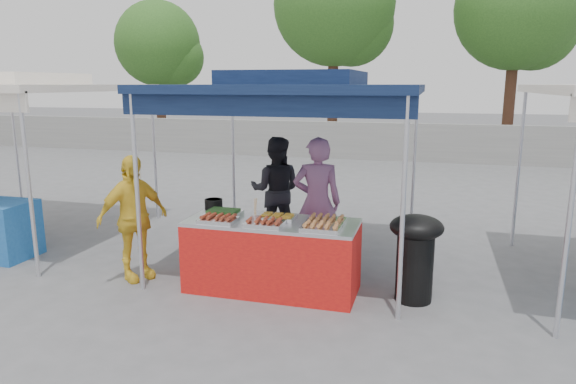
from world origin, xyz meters
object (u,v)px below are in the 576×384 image
(vendor_table, at_px, (272,256))
(vendor_woman, at_px, (317,203))
(helper_man, at_px, (276,190))
(cooking_pot, at_px, (214,204))
(customer_person, at_px, (133,218))
(wok_burner, at_px, (415,250))

(vendor_table, distance_m, vendor_woman, 1.10)
(vendor_table, distance_m, helper_man, 1.93)
(vendor_table, relative_size, helper_man, 1.22)
(vendor_table, xyz_separation_m, vendor_woman, (0.33, 0.95, 0.45))
(vendor_woman, xyz_separation_m, helper_man, (-0.83, 0.87, -0.05))
(vendor_table, bearing_deg, cooking_pot, 158.97)
(helper_man, xyz_separation_m, customer_person, (-1.25, -1.94, -0.03))
(vendor_table, distance_m, customer_person, 1.80)
(cooking_pot, relative_size, vendor_woman, 0.13)
(wok_burner, height_order, vendor_woman, vendor_woman)
(vendor_table, height_order, customer_person, customer_person)
(helper_man, bearing_deg, cooking_pot, 67.98)
(cooking_pot, relative_size, customer_person, 0.14)
(cooking_pot, distance_m, customer_person, 1.00)
(wok_burner, height_order, helper_man, helper_man)
(vendor_table, bearing_deg, customer_person, -176.24)
(vendor_woman, relative_size, helper_man, 1.06)
(vendor_table, bearing_deg, vendor_woman, 71.10)
(customer_person, bearing_deg, wok_burner, -54.73)
(vendor_table, height_order, helper_man, helper_man)
(vendor_table, bearing_deg, wok_burner, 5.03)
(vendor_table, height_order, wok_burner, wok_burner)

